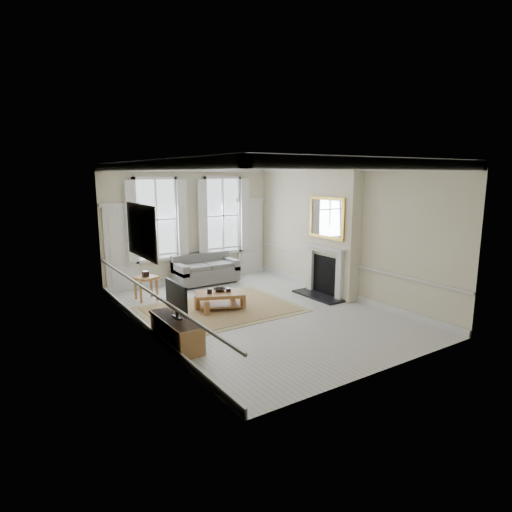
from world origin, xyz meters
TOP-DOWN VIEW (x-y plane):
  - floor at (0.00, 0.00)m, footprint 7.20×7.20m
  - ceiling at (0.00, 0.00)m, footprint 7.20×7.20m
  - back_wall at (0.00, 3.60)m, footprint 5.20×0.00m
  - left_wall at (-2.60, 0.00)m, footprint 0.00×7.20m
  - right_wall at (2.60, 0.00)m, footprint 0.00×7.20m
  - window_left at (-1.05, 3.55)m, footprint 1.26×0.20m
  - window_right at (1.05, 3.55)m, footprint 1.26×0.20m
  - door_left at (-2.05, 3.56)m, footprint 0.90×0.08m
  - door_right at (2.05, 3.56)m, footprint 0.90×0.08m
  - painting at (-2.56, 0.30)m, footprint 0.05×1.66m
  - chimney_breast at (2.43, 0.20)m, footprint 0.35×1.70m
  - hearth at (2.00, 0.20)m, footprint 0.55×1.50m
  - fireplace at (2.20, 0.20)m, footprint 0.21×1.45m
  - mirror at (2.21, 0.20)m, footprint 0.06×1.26m
  - sofa at (0.20, 3.11)m, footprint 1.82×0.88m
  - side_table at (-1.82, 2.40)m, footprint 0.65×0.65m
  - rug at (-0.64, 0.65)m, footprint 3.50×2.60m
  - coffee_table at (-0.64, 0.65)m, footprint 1.29×1.04m
  - ceramic_pot_a at (-0.89, 0.70)m, footprint 0.12×0.12m
  - ceramic_pot_b at (-0.44, 0.60)m, footprint 0.12×0.12m
  - bowl at (-0.59, 0.75)m, footprint 0.38×0.38m
  - tv_stand at (-2.34, -0.77)m, footprint 0.47×1.47m
  - tv at (-2.32, -0.77)m, footprint 0.08×0.90m

SIDE VIEW (x-z plane):
  - floor at x=0.00m, z-range 0.00..0.00m
  - rug at x=-0.64m, z-range 0.00..0.02m
  - hearth at x=2.00m, z-range 0.00..0.05m
  - tv_stand at x=-2.34m, z-range 0.00..0.53m
  - coffee_table at x=-0.64m, z-range 0.13..0.55m
  - sofa at x=0.20m, z-range -0.07..0.78m
  - bowl at x=-0.59m, z-range 0.42..0.49m
  - ceramic_pot_b at x=-0.44m, z-range 0.42..0.51m
  - ceramic_pot_a at x=-0.89m, z-range 0.42..0.54m
  - side_table at x=-1.82m, z-range 0.19..0.79m
  - fireplace at x=2.20m, z-range 0.07..1.40m
  - tv at x=-2.32m, z-range 0.58..1.26m
  - door_left at x=-2.05m, z-range 0.00..2.30m
  - door_right at x=2.05m, z-range 0.00..2.30m
  - back_wall at x=0.00m, z-range -0.90..4.30m
  - left_wall at x=-2.60m, z-range -1.90..5.30m
  - right_wall at x=2.60m, z-range -1.90..5.30m
  - chimney_breast at x=2.43m, z-range 0.01..3.39m
  - window_left at x=-1.05m, z-range 0.80..3.00m
  - window_right at x=1.05m, z-range 0.80..3.00m
  - painting at x=-2.56m, z-range 1.52..2.58m
  - mirror at x=2.21m, z-range 1.52..2.58m
  - ceiling at x=0.00m, z-range 3.40..3.40m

